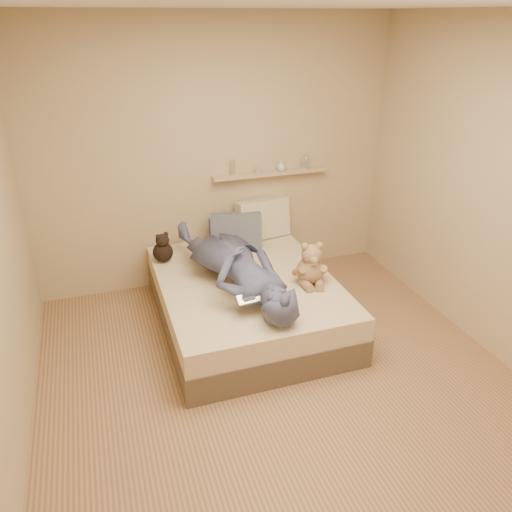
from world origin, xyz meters
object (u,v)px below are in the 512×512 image
object	(u,v)px
dark_plush	(163,249)
pillow_cream	(263,219)
bed	(246,301)
game_console	(249,298)
teddy_bear	(311,267)
person	(235,264)
pillow_grey	(236,230)
wall_shelf	(270,173)

from	to	relation	value
dark_plush	pillow_cream	world-z (taller)	pillow_cream
bed	game_console	xyz separation A→B (m)	(-0.16, -0.59, 0.39)
teddy_bear	game_console	bearing A→B (deg)	-153.28
game_console	person	distance (m)	0.51
pillow_grey	wall_shelf	world-z (taller)	wall_shelf
teddy_bear	person	world-z (taller)	person
person	pillow_grey	bearing A→B (deg)	-117.52
dark_plush	pillow_grey	xyz separation A→B (m)	(0.75, 0.12, 0.04)
pillow_cream	person	xyz separation A→B (m)	(-0.57, -0.91, 0.00)
person	bed	bearing A→B (deg)	-155.91
pillow_grey	person	size ratio (longest dim) A/B	0.30
person	teddy_bear	bearing A→B (deg)	153.63
bed	pillow_cream	world-z (taller)	pillow_cream
pillow_cream	teddy_bear	bearing A→B (deg)	-87.17
pillow_cream	wall_shelf	world-z (taller)	wall_shelf
dark_plush	pillow_grey	distance (m)	0.76
teddy_bear	wall_shelf	bearing A→B (deg)	87.61
dark_plush	pillow_cream	distance (m)	1.11
game_console	dark_plush	size ratio (longest dim) A/B	0.65
game_console	dark_plush	xyz separation A→B (m)	(-0.47, 1.17, -0.04)
dark_plush	wall_shelf	bearing A→B (deg)	15.83
pillow_grey	wall_shelf	xyz separation A→B (m)	(0.43, 0.22, 0.48)
pillow_cream	wall_shelf	size ratio (longest dim) A/B	0.46
person	pillow_cream	bearing A→B (deg)	-132.37
bed	teddy_bear	size ratio (longest dim) A/B	4.82
pillow_cream	pillow_grey	distance (m)	0.36
game_console	pillow_cream	xyz separation A→B (m)	(0.61, 1.42, 0.04)
dark_plush	wall_shelf	xyz separation A→B (m)	(1.18, 0.34, 0.52)
game_console	pillow_cream	distance (m)	1.55
game_console	pillow_grey	distance (m)	1.31
game_console	dark_plush	bearing A→B (deg)	111.82
bed	teddy_bear	bearing A→B (deg)	-27.41
game_console	pillow_cream	world-z (taller)	pillow_cream
dark_plush	person	world-z (taller)	person
bed	pillow_cream	bearing A→B (deg)	61.68
pillow_cream	pillow_grey	size ratio (longest dim) A/B	1.10
dark_plush	pillow_cream	size ratio (longest dim) A/B	0.53
wall_shelf	person	bearing A→B (deg)	-124.05
game_console	pillow_grey	bearing A→B (deg)	77.69
teddy_bear	pillow_grey	bearing A→B (deg)	112.06
game_console	person	bearing A→B (deg)	85.13
dark_plush	pillow_cream	bearing A→B (deg)	13.35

